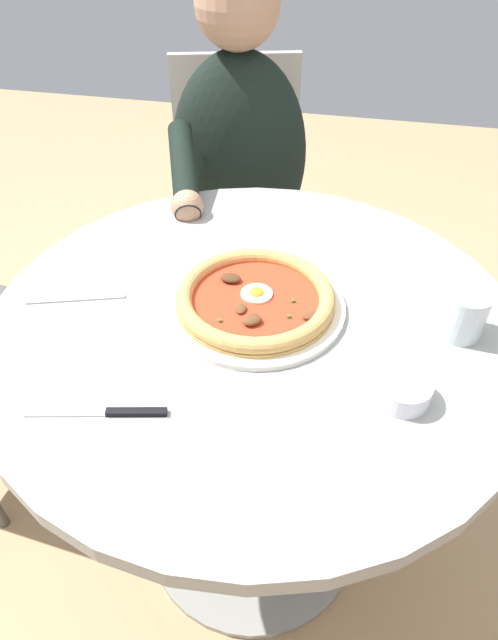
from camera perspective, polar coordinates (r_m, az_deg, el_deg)
ground_plane at (r=1.48m, az=0.36°, el=-21.69°), size 6.00×6.00×0.02m
dining_table at (r=1.02m, az=0.49°, el=-7.40°), size 0.89×0.89×0.73m
pizza_on_plate at (r=0.88m, az=0.48°, el=2.27°), size 0.30×0.30×0.04m
water_glass at (r=0.89m, az=22.03°, el=0.45°), size 0.07×0.07×0.08m
steak_knife at (r=0.75m, az=-14.09°, el=-9.67°), size 0.19×0.05×0.01m
ramekin_capers at (r=0.77m, az=16.29°, el=-7.21°), size 0.08×0.08×0.03m
fork_utensil at (r=0.95m, az=-18.18°, el=2.18°), size 0.16×0.06×0.00m
diner_person at (r=1.53m, az=-1.02°, el=10.02°), size 0.40×0.55×1.17m
cafe_chair_diner at (r=1.64m, az=-1.18°, el=13.63°), size 0.50×0.50×0.91m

